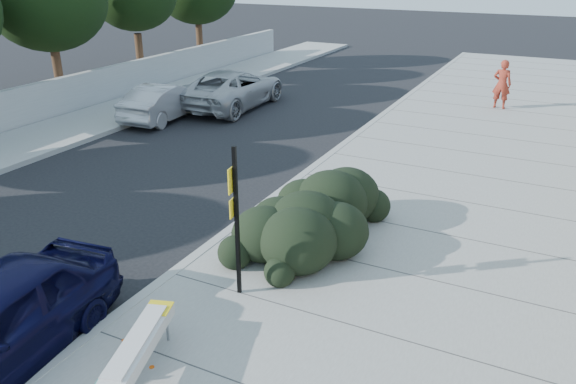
% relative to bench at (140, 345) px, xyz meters
% --- Properties ---
extents(ground, '(120.00, 120.00, 0.00)m').
position_rel_bench_xyz_m(ground, '(-1.32, 2.41, -0.61)').
color(ground, black).
rests_on(ground, ground).
extents(sidewalk_near, '(11.20, 50.00, 0.15)m').
position_rel_bench_xyz_m(sidewalk_near, '(4.28, 7.41, -0.54)').
color(sidewalk_near, gray).
rests_on(sidewalk_near, ground).
extents(sidewalk_far, '(3.00, 50.00, 0.15)m').
position_rel_bench_xyz_m(sidewalk_far, '(-10.82, 7.41, -0.54)').
color(sidewalk_far, gray).
rests_on(sidewalk_far, ground).
extents(curb_near, '(0.22, 50.00, 0.17)m').
position_rel_bench_xyz_m(curb_near, '(-1.32, 7.41, -0.53)').
color(curb_near, '#9E9E99').
rests_on(curb_near, ground).
extents(curb_far, '(0.22, 50.00, 0.17)m').
position_rel_bench_xyz_m(curb_far, '(-9.32, 7.41, -0.53)').
color(curb_far, '#9E9E99').
rests_on(curb_far, ground).
extents(tree_far_d, '(4.60, 4.60, 6.16)m').
position_rel_bench_xyz_m(tree_far_d, '(-13.82, 11.41, 3.58)').
color(tree_far_d, '#332114').
rests_on(tree_far_d, ground).
extents(bench, '(0.96, 1.97, 0.58)m').
position_rel_bench_xyz_m(bench, '(0.00, 0.00, 0.00)').
color(bench, gray).
rests_on(bench, sidewalk_near).
extents(bike_rack, '(0.18, 0.65, 0.97)m').
position_rel_bench_xyz_m(bike_rack, '(0.49, 5.91, 0.12)').
color(bike_rack, black).
rests_on(bike_rack, sidewalk_near).
extents(sign_post, '(0.12, 0.32, 2.78)m').
position_rel_bench_xyz_m(sign_post, '(0.18, 2.43, 1.11)').
color(sign_post, black).
rests_on(sign_post, sidewalk_near).
extents(hedge, '(2.76, 4.28, 1.48)m').
position_rel_bench_xyz_m(hedge, '(0.51, 4.91, 0.28)').
color(hedge, black).
rests_on(hedge, sidewalk_near).
extents(wagon_silver, '(1.73, 4.23, 1.36)m').
position_rel_bench_xyz_m(wagon_silver, '(-8.73, 11.72, 0.07)').
color(wagon_silver, '#A6A7AB').
rests_on(wagon_silver, ground).
extents(suv_silver, '(2.73, 5.62, 1.54)m').
position_rel_bench_xyz_m(suv_silver, '(-7.42, 14.49, 0.16)').
color(suv_silver, '#ADAFB2').
rests_on(suv_silver, ground).
extents(pedestrian, '(0.73, 0.50, 1.92)m').
position_rel_bench_xyz_m(pedestrian, '(2.54, 18.61, 0.50)').
color(pedestrian, maroon).
rests_on(pedestrian, sidewalk_near).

